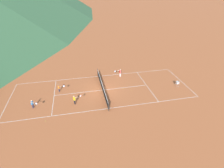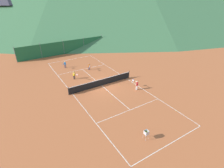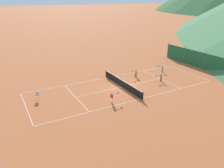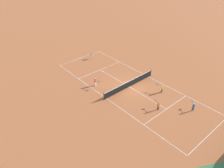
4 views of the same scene
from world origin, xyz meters
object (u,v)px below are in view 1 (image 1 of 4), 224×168
at_px(tennis_ball_far_corner, 132,90).
at_px(player_near_service, 33,103).
at_px(tennis_ball_alley_left, 46,121).
at_px(tennis_ball_service_box, 153,71).
at_px(tennis_ball_mid_court, 124,88).
at_px(tennis_ball_near_corner, 108,82).
at_px(ball_hopper, 177,83).
at_px(player_far_service, 59,87).
at_px(player_near_baseline, 120,72).
at_px(tennis_net, 102,87).
at_px(player_far_baseline, 75,99).

bearing_deg(tennis_ball_far_corner, player_near_service, 95.78).
distance_m(tennis_ball_alley_left, tennis_ball_service_box, 18.34).
height_order(tennis_ball_mid_court, tennis_ball_near_corner, same).
xyz_separation_m(tennis_ball_near_corner, tennis_ball_far_corner, (-2.99, -2.75, 0.00)).
relative_size(tennis_ball_service_box, ball_hopper, 0.07).
bearing_deg(tennis_ball_mid_court, player_far_service, 82.60).
bearing_deg(tennis_ball_far_corner, tennis_ball_service_box, -47.03).
distance_m(player_far_service, tennis_ball_far_corner, 9.81).
relative_size(tennis_ball_mid_court, tennis_ball_alley_left, 1.00).
distance_m(player_far_service, tennis_ball_service_box, 15.21).
xyz_separation_m(player_near_baseline, player_far_service, (-2.43, 9.02, -0.08)).
height_order(tennis_ball_service_box, ball_hopper, ball_hopper).
xyz_separation_m(player_near_service, tennis_ball_service_box, (6.15, -17.72, -0.61)).
height_order(tennis_net, ball_hopper, tennis_net).
relative_size(player_near_baseline, player_near_service, 1.14).
distance_m(player_far_service, tennis_ball_alley_left, 5.84).
height_order(player_near_service, ball_hopper, player_near_service).
bearing_deg(ball_hopper, player_near_baseline, 56.59).
bearing_deg(tennis_ball_service_box, tennis_ball_far_corner, 132.97).
bearing_deg(player_far_baseline, player_near_baseline, -51.20).
distance_m(player_far_service, tennis_ball_near_corner, 7.01).
distance_m(tennis_net, player_far_service, 5.78).
bearing_deg(tennis_ball_mid_court, tennis_ball_far_corner, -123.19).
relative_size(tennis_net, player_near_baseline, 7.35).
distance_m(tennis_net, player_near_baseline, 4.69).
bearing_deg(tennis_ball_mid_court, tennis_ball_near_corner, 37.09).
bearing_deg(tennis_net, tennis_ball_near_corner, -28.96).
bearing_deg(tennis_ball_mid_court, tennis_ball_service_box, -55.64).
relative_size(player_far_service, tennis_ball_alley_left, 16.63).
xyz_separation_m(tennis_ball_mid_court, tennis_ball_alley_left, (-4.56, 9.88, 0.00)).
relative_size(player_near_baseline, player_far_baseline, 1.04).
distance_m(player_near_baseline, tennis_ball_service_box, 5.93).
distance_m(tennis_ball_mid_court, tennis_ball_service_box, 7.53).
relative_size(tennis_net, tennis_ball_service_box, 139.09).
distance_m(tennis_net, tennis_ball_mid_court, 2.99).
xyz_separation_m(player_near_service, ball_hopper, (0.78, -18.96, 0.02)).
bearing_deg(tennis_ball_service_box, tennis_net, 113.58).
bearing_deg(player_far_service, tennis_ball_mid_court, -97.40).
distance_m(tennis_net, player_near_service, 8.83).
bearing_deg(tennis_net, tennis_ball_alley_left, 124.74).
bearing_deg(tennis_ball_near_corner, player_far_baseline, 132.29).
bearing_deg(tennis_ball_service_box, tennis_ball_near_corner, 103.32).
distance_m(player_near_baseline, ball_hopper, 8.49).
bearing_deg(player_far_baseline, tennis_ball_near_corner, -47.71).
xyz_separation_m(tennis_ball_service_box, ball_hopper, (-5.36, -1.24, 0.63)).
xyz_separation_m(tennis_ball_mid_court, ball_hopper, (-1.12, -7.45, 0.63)).
xyz_separation_m(player_far_service, tennis_ball_mid_court, (-1.13, -8.66, -0.61)).
bearing_deg(player_far_service, player_near_service, 136.72).
relative_size(player_near_baseline, ball_hopper, 1.40).
distance_m(player_far_service, ball_hopper, 16.27).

